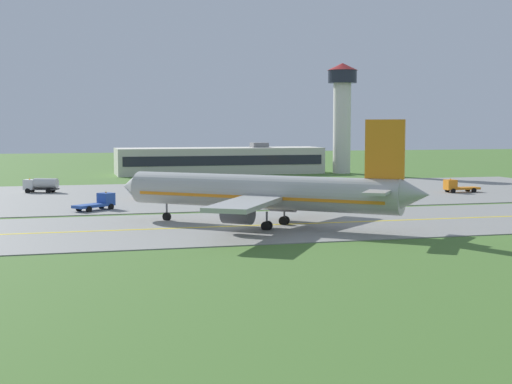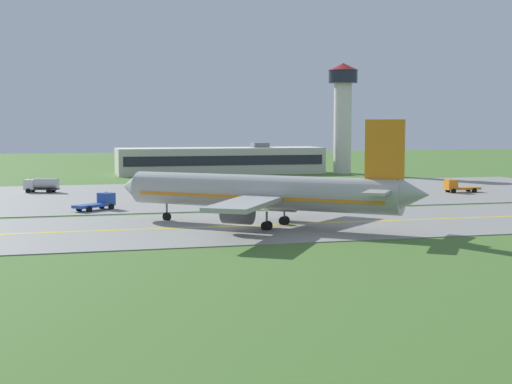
# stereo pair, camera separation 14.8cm
# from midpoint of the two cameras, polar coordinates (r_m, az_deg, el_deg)

# --- Properties ---
(ground_plane) EXTENTS (500.00, 500.00, 0.00)m
(ground_plane) POSITION_cam_midpoint_polar(r_m,az_deg,el_deg) (88.93, -1.76, -2.69)
(ground_plane) COLOR #47702D
(taxiway_strip) EXTENTS (240.00, 28.00, 0.10)m
(taxiway_strip) POSITION_cam_midpoint_polar(r_m,az_deg,el_deg) (88.92, -1.76, -2.65)
(taxiway_strip) COLOR gray
(taxiway_strip) RESTS_ON ground
(apron_pad) EXTENTS (140.00, 52.00, 0.10)m
(apron_pad) POSITION_cam_midpoint_polar(r_m,az_deg,el_deg) (131.83, -1.67, -0.12)
(apron_pad) COLOR gray
(apron_pad) RESTS_ON ground
(taxiway_centreline) EXTENTS (220.00, 0.60, 0.01)m
(taxiway_centreline) POSITION_cam_midpoint_polar(r_m,az_deg,el_deg) (88.92, -1.76, -2.62)
(taxiway_centreline) COLOR yellow
(taxiway_centreline) RESTS_ON taxiway_strip
(airplane_lead) EXTENTS (32.91, 29.52, 12.70)m
(airplane_lead) POSITION_cam_midpoint_polar(r_m,az_deg,el_deg) (88.35, 0.67, -0.04)
(airplane_lead) COLOR #ADADA8
(airplane_lead) RESTS_ON ground
(service_truck_baggage) EXTENTS (6.34, 4.08, 2.65)m
(service_truck_baggage) POSITION_cam_midpoint_polar(r_m,az_deg,el_deg) (138.78, -16.02, 0.56)
(service_truck_baggage) COLOR silver
(service_truck_baggage) RESTS_ON ground
(service_truck_fuel) EXTENTS (6.31, 4.32, 2.60)m
(service_truck_fuel) POSITION_cam_midpoint_polar(r_m,az_deg,el_deg) (122.21, -7.25, 0.13)
(service_truck_fuel) COLOR orange
(service_truck_fuel) RESTS_ON ground
(service_truck_catering) EXTENTS (6.41, 2.40, 2.59)m
(service_truck_catering) POSITION_cam_midpoint_polar(r_m,az_deg,el_deg) (138.26, 15.11, 0.42)
(service_truck_catering) COLOR orange
(service_truck_catering) RESTS_ON ground
(service_truck_pushback) EXTENTS (6.28, 5.60, 2.59)m
(service_truck_pushback) POSITION_cam_midpoint_polar(r_m,az_deg,el_deg) (108.47, -11.79, -0.75)
(service_truck_pushback) COLOR #264CA5
(service_truck_pushback) RESTS_ON ground
(terminal_building) EXTENTS (51.20, 13.03, 7.70)m
(terminal_building) POSITION_cam_midpoint_polar(r_m,az_deg,el_deg) (186.92, -2.70, 2.41)
(terminal_building) COLOR beige
(terminal_building) RESTS_ON ground
(control_tower) EXTENTS (7.60, 7.60, 27.57)m
(control_tower) POSITION_cam_midpoint_polar(r_m,az_deg,el_deg) (189.70, 6.66, 6.44)
(control_tower) COLOR silver
(control_tower) RESTS_ON ground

